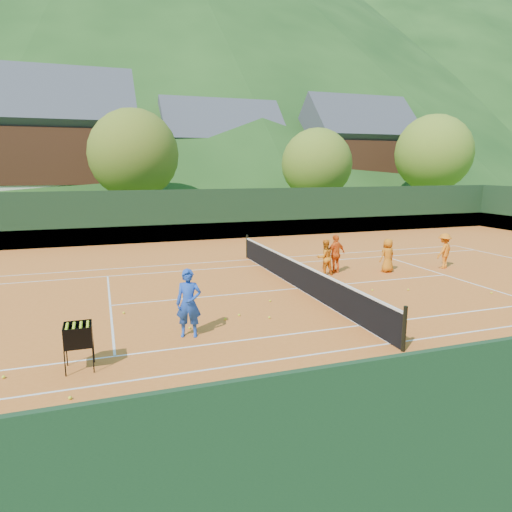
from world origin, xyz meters
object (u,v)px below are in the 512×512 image
object	(u,v)px
student_d	(444,251)
student_c	(388,255)
chalet_left	(55,151)
chalet_mid	(221,161)
student_a	(325,257)
tennis_net	(299,275)
coach	(189,303)
student_b	(336,254)
chalet_right	(355,158)
ball_hopper	(78,336)

from	to	relation	value
student_d	student_c	bearing A→B (deg)	-27.13
chalet_left	chalet_mid	bearing A→B (deg)	14.04
student_d	student_a	bearing A→B (deg)	-29.49
student_c	tennis_net	size ratio (longest dim) A/B	0.12
coach	chalet_left	world-z (taller)	chalet_left
student_b	tennis_net	distance (m)	3.00
student_a	chalet_mid	distance (m)	32.99
chalet_left	chalet_right	size ratio (longest dim) A/B	1.16
student_b	chalet_left	distance (m)	31.24
chalet_mid	student_d	bearing A→B (deg)	-87.86
chalet_mid	tennis_net	bearing A→B (deg)	-100.01
student_a	chalet_right	size ratio (longest dim) A/B	0.12
ball_hopper	tennis_net	bearing A→B (deg)	32.75
student_d	ball_hopper	size ratio (longest dim) A/B	1.51
student_b	student_c	distance (m)	2.16
student_d	chalet_right	size ratio (longest dim) A/B	0.13
chalet_left	student_a	bearing A→B (deg)	-67.42
student_a	chalet_left	size ratio (longest dim) A/B	0.10
chalet_right	student_d	bearing A→B (deg)	-113.82
ball_hopper	student_b	bearing A→B (deg)	33.56
student_c	ball_hopper	world-z (taller)	student_c
student_a	tennis_net	xyz separation A→B (m)	(-1.83, -1.56, -0.22)
student_a	chalet_right	distance (m)	34.05
chalet_mid	coach	bearing A→B (deg)	-105.75
coach	chalet_left	size ratio (longest dim) A/B	0.13
student_a	student_d	distance (m)	5.42
student_d	chalet_left	bearing A→B (deg)	-83.61
student_a	student_c	distance (m)	2.70
chalet_mid	student_a	bearing A→B (deg)	-97.32
student_d	chalet_left	distance (m)	34.02
student_b	student_d	size ratio (longest dim) A/B	1.05
student_b	chalet_right	bearing A→B (deg)	-136.56
student_b	student_d	xyz separation A→B (m)	(4.81, -0.68, -0.04)
coach	chalet_mid	world-z (taller)	chalet_mid
student_c	tennis_net	bearing A→B (deg)	5.41
student_a	ball_hopper	distance (m)	10.84
student_b	ball_hopper	bearing A→B (deg)	18.90
student_b	student_d	world-z (taller)	student_b
student_b	chalet_right	xyz separation A→B (m)	(17.58, 28.25, 4.45)
student_c	chalet_right	distance (m)	33.01
chalet_left	chalet_right	xyz separation A→B (m)	(30.00, 0.00, -0.39)
ball_hopper	chalet_right	world-z (taller)	chalet_right
coach	student_a	bearing A→B (deg)	55.43
ball_hopper	chalet_left	bearing A→B (deg)	94.77
ball_hopper	student_d	bearing A→B (deg)	21.50
student_d	tennis_net	distance (m)	7.31
student_d	chalet_right	world-z (taller)	chalet_right
tennis_net	student_a	bearing A→B (deg)	40.38
coach	student_c	bearing A→B (deg)	44.52
student_b	chalet_mid	world-z (taller)	chalet_mid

